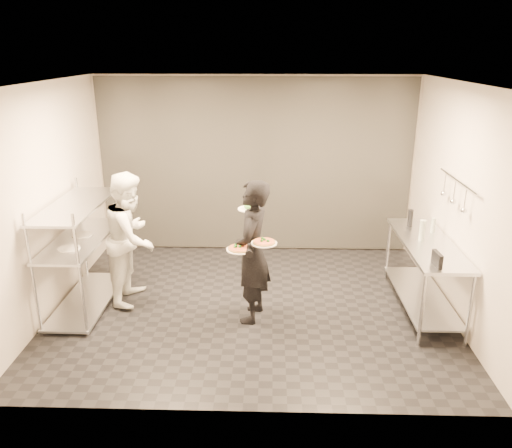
{
  "coord_description": "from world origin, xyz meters",
  "views": [
    {
      "loc": [
        0.24,
        -5.76,
        3.17
      ],
      "look_at": [
        0.06,
        0.09,
        1.1
      ],
      "focal_mm": 35.0,
      "sensor_mm": 36.0,
      "label": 1
    }
  ],
  "objects_px": {
    "pizza_plate_near": "(240,249)",
    "bottle_dark": "(410,218)",
    "pass_rack": "(81,249)",
    "waiter": "(252,252)",
    "chef": "(131,238)",
    "pos_monitor": "(437,259)",
    "salad_plate": "(249,207)",
    "bottle_clear": "(433,225)",
    "pizza_plate_far": "(264,242)",
    "bottle_green": "(422,230)",
    "prep_counter": "(425,264)"
  },
  "relations": [
    {
      "from": "salad_plate",
      "to": "pos_monitor",
      "type": "xyz_separation_m",
      "value": [
        2.08,
        -0.73,
        -0.34
      ]
    },
    {
      "from": "chef",
      "to": "salad_plate",
      "type": "distance_m",
      "value": 1.61
    },
    {
      "from": "chef",
      "to": "prep_counter",
      "type": "bearing_deg",
      "value": -89.16
    },
    {
      "from": "pizza_plate_far",
      "to": "salad_plate",
      "type": "distance_m",
      "value": 0.61
    },
    {
      "from": "prep_counter",
      "to": "bottle_clear",
      "type": "relative_size",
      "value": 9.36
    },
    {
      "from": "chef",
      "to": "bottle_green",
      "type": "distance_m",
      "value": 3.67
    },
    {
      "from": "pos_monitor",
      "to": "bottle_clear",
      "type": "relative_size",
      "value": 1.15
    },
    {
      "from": "pass_rack",
      "to": "waiter",
      "type": "relative_size",
      "value": 0.91
    },
    {
      "from": "pizza_plate_near",
      "to": "pos_monitor",
      "type": "relative_size",
      "value": 1.4
    },
    {
      "from": "pizza_plate_far",
      "to": "bottle_dark",
      "type": "height_order",
      "value": "bottle_dark"
    },
    {
      "from": "pass_rack",
      "to": "salad_plate",
      "type": "bearing_deg",
      "value": 0.35
    },
    {
      "from": "pizza_plate_far",
      "to": "bottle_dark",
      "type": "xyz_separation_m",
      "value": [
        1.92,
        1.07,
        -0.06
      ]
    },
    {
      "from": "salad_plate",
      "to": "bottle_clear",
      "type": "distance_m",
      "value": 2.4
    },
    {
      "from": "bottle_clear",
      "to": "pass_rack",
      "type": "bearing_deg",
      "value": -175.49
    },
    {
      "from": "pizza_plate_far",
      "to": "bottle_clear",
      "type": "distance_m",
      "value": 2.33
    },
    {
      "from": "chef",
      "to": "pos_monitor",
      "type": "bearing_deg",
      "value": -100.4
    },
    {
      "from": "pizza_plate_near",
      "to": "bottle_dark",
      "type": "distance_m",
      "value": 2.45
    },
    {
      "from": "pizza_plate_near",
      "to": "salad_plate",
      "type": "xyz_separation_m",
      "value": [
        0.08,
        0.53,
        0.32
      ]
    },
    {
      "from": "waiter",
      "to": "pos_monitor",
      "type": "height_order",
      "value": "waiter"
    },
    {
      "from": "chef",
      "to": "bottle_dark",
      "type": "xyz_separation_m",
      "value": [
        3.65,
        0.37,
        0.18
      ]
    },
    {
      "from": "salad_plate",
      "to": "bottle_clear",
      "type": "height_order",
      "value": "salad_plate"
    },
    {
      "from": "pizza_plate_near",
      "to": "bottle_green",
      "type": "height_order",
      "value": "bottle_green"
    },
    {
      "from": "pizza_plate_near",
      "to": "prep_counter",
      "type": "bearing_deg",
      "value": 12.73
    },
    {
      "from": "pass_rack",
      "to": "prep_counter",
      "type": "bearing_deg",
      "value": 0.03
    },
    {
      "from": "pass_rack",
      "to": "bottle_dark",
      "type": "relative_size",
      "value": 6.85
    },
    {
      "from": "pizza_plate_near",
      "to": "bottle_clear",
      "type": "xyz_separation_m",
      "value": [
        2.44,
        0.87,
        0.0
      ]
    },
    {
      "from": "pizza_plate_far",
      "to": "salad_plate",
      "type": "bearing_deg",
      "value": 110.1
    },
    {
      "from": "chef",
      "to": "bottle_clear",
      "type": "height_order",
      "value": "chef"
    },
    {
      "from": "salad_plate",
      "to": "pass_rack",
      "type": "bearing_deg",
      "value": -179.65
    },
    {
      "from": "pizza_plate_far",
      "to": "waiter",
      "type": "bearing_deg",
      "value": 123.06
    },
    {
      "from": "salad_plate",
      "to": "bottle_dark",
      "type": "bearing_deg",
      "value": 14.51
    },
    {
      "from": "pizza_plate_near",
      "to": "bottle_green",
      "type": "xyz_separation_m",
      "value": [
        2.21,
        0.56,
        0.04
      ]
    },
    {
      "from": "pizza_plate_near",
      "to": "bottle_clear",
      "type": "height_order",
      "value": "bottle_clear"
    },
    {
      "from": "waiter",
      "to": "salad_plate",
      "type": "height_order",
      "value": "waiter"
    },
    {
      "from": "salad_plate",
      "to": "pizza_plate_far",
      "type": "bearing_deg",
      "value": -69.9
    },
    {
      "from": "pizza_plate_near",
      "to": "salad_plate",
      "type": "relative_size",
      "value": 1.11
    },
    {
      "from": "waiter",
      "to": "pizza_plate_near",
      "type": "bearing_deg",
      "value": -18.91
    },
    {
      "from": "pizza_plate_far",
      "to": "bottle_green",
      "type": "xyz_separation_m",
      "value": [
        1.94,
        0.56,
        -0.04
      ]
    },
    {
      "from": "pizza_plate_near",
      "to": "pizza_plate_far",
      "type": "xyz_separation_m",
      "value": [
        0.28,
        0.01,
        0.08
      ]
    },
    {
      "from": "pizza_plate_near",
      "to": "pass_rack",
      "type": "bearing_deg",
      "value": 165.93
    },
    {
      "from": "pizza_plate_near",
      "to": "bottle_dark",
      "type": "xyz_separation_m",
      "value": [
        2.2,
        1.07,
        0.02
      ]
    },
    {
      "from": "pizza_plate_near",
      "to": "bottle_dark",
      "type": "relative_size",
      "value": 1.33
    },
    {
      "from": "waiter",
      "to": "bottle_clear",
      "type": "distance_m",
      "value": 2.4
    },
    {
      "from": "chef",
      "to": "bottle_dark",
      "type": "distance_m",
      "value": 3.67
    },
    {
      "from": "pos_monitor",
      "to": "pizza_plate_near",
      "type": "bearing_deg",
      "value": 170.72
    },
    {
      "from": "prep_counter",
      "to": "waiter",
      "type": "relative_size",
      "value": 1.03
    },
    {
      "from": "bottle_green",
      "to": "bottle_clear",
      "type": "height_order",
      "value": "bottle_green"
    },
    {
      "from": "chef",
      "to": "salad_plate",
      "type": "xyz_separation_m",
      "value": [
        1.53,
        -0.18,
        0.48
      ]
    },
    {
      "from": "waiter",
      "to": "bottle_green",
      "type": "bearing_deg",
      "value": 110.17
    },
    {
      "from": "waiter",
      "to": "bottle_dark",
      "type": "height_order",
      "value": "waiter"
    }
  ]
}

